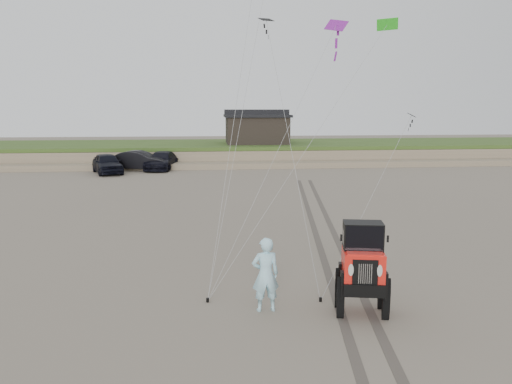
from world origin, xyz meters
The scene contains 12 objects.
ground centered at (0.00, 0.00, 0.00)m, with size 160.00×160.00×0.00m, color #6B6054.
dune_ridge centered at (0.00, 37.50, 0.82)m, with size 160.00×14.25×1.73m.
cabin centered at (2.00, 37.00, 3.24)m, with size 6.40×5.40×3.35m.
truck_a centered at (-11.06, 28.32, 0.82)m, with size 1.93×4.80×1.64m, color black.
truck_b centered at (-8.66, 29.94, 0.83)m, with size 1.76×5.04×1.66m, color black.
truck_c centered at (-6.89, 30.44, 0.76)m, with size 2.13×5.24×1.52m, color black.
jeep centered at (0.88, -0.93, 0.96)m, with size 2.23×5.17×1.93m, color red, non-canonical shape.
man centered at (-1.58, -0.47, 1.00)m, with size 0.73×0.48×1.99m, color #98D7EC.
kite_flock centered at (2.51, 9.52, 9.55)m, with size 6.58×5.79×9.24m.
stake_main centered at (-3.11, 0.27, 0.06)m, with size 0.08×0.08×0.12m, color black.
stake_aux centered at (0.01, 0.00, 0.06)m, with size 0.08×0.08×0.12m, color black.
tire_tracks centered at (2.00, 8.00, 0.00)m, with size 5.22×29.74×0.01m.
Camera 1 is at (-3.08, -12.88, 5.33)m, focal length 35.00 mm.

